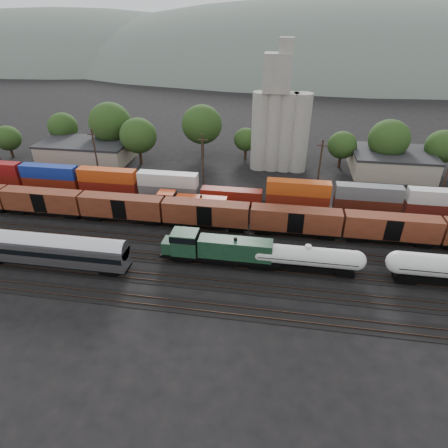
# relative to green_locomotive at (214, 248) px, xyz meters

# --- Properties ---
(ground) EXTENTS (600.00, 600.00, 0.00)m
(ground) POSITION_rel_green_locomotive_xyz_m (4.65, 5.00, -2.75)
(ground) COLOR black
(tracks) EXTENTS (180.00, 33.20, 0.20)m
(tracks) POSITION_rel_green_locomotive_xyz_m (4.65, 5.00, -2.70)
(tracks) COLOR black
(tracks) RESTS_ON ground
(green_locomotive) EXTENTS (18.29, 3.23, 4.84)m
(green_locomotive) POSITION_rel_green_locomotive_xyz_m (0.00, 0.00, 0.00)
(green_locomotive) COLOR black
(green_locomotive) RESTS_ON ground
(tank_car_a) EXTENTS (16.65, 2.98, 4.36)m
(tank_car_a) POSITION_rel_green_locomotive_xyz_m (13.73, 0.00, -0.15)
(tank_car_a) COLOR silver
(tank_car_a) RESTS_ON ground
(passenger_coach) EXTENTS (24.53, 3.03, 5.57)m
(passenger_coach) POSITION_rel_green_locomotive_xyz_m (-24.04, -5.00, 0.66)
(passenger_coach) COLOR silver
(passenger_coach) RESTS_ON ground
(orange_locomotive) EXTENTS (15.88, 2.65, 3.97)m
(orange_locomotive) POSITION_rel_green_locomotive_xyz_m (-7.92, 15.00, -0.46)
(orange_locomotive) COLOR black
(orange_locomotive) RESTS_ON ground
(boxcar_string) EXTENTS (169.00, 2.90, 4.20)m
(boxcar_string) POSITION_rel_green_locomotive_xyz_m (12.09, 10.00, 0.37)
(boxcar_string) COLOR black
(boxcar_string) RESTS_ON ground
(container_wall) EXTENTS (170.72, 2.60, 5.80)m
(container_wall) POSITION_rel_green_locomotive_xyz_m (7.68, 20.00, 0.14)
(container_wall) COLOR black
(container_wall) RESTS_ON ground
(grain_silo) EXTENTS (13.40, 5.00, 29.00)m
(grain_silo) POSITION_rel_green_locomotive_xyz_m (7.94, 41.00, 8.51)
(grain_silo) COLOR gray
(grain_silo) RESTS_ON ground
(industrial_sheds) EXTENTS (119.38, 17.26, 5.10)m
(industrial_sheds) POSITION_rel_green_locomotive_xyz_m (11.28, 40.25, -0.19)
(industrial_sheds) COLOR #9E937F
(industrial_sheds) RESTS_ON ground
(tree_band) EXTENTS (168.14, 22.39, 14.47)m
(tree_band) POSITION_rel_green_locomotive_xyz_m (14.89, 42.30, 4.90)
(tree_band) COLOR black
(tree_band) RESTS_ON ground
(utility_poles) EXTENTS (122.20, 0.36, 12.00)m
(utility_poles) POSITION_rel_green_locomotive_xyz_m (4.65, 27.00, 3.46)
(utility_poles) COLOR black
(utility_poles) RESTS_ON ground
(distant_hills) EXTENTS (860.00, 286.00, 130.00)m
(distant_hills) POSITION_rel_green_locomotive_xyz_m (28.57, 265.00, -23.31)
(distant_hills) COLOR #59665B
(distant_hills) RESTS_ON ground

